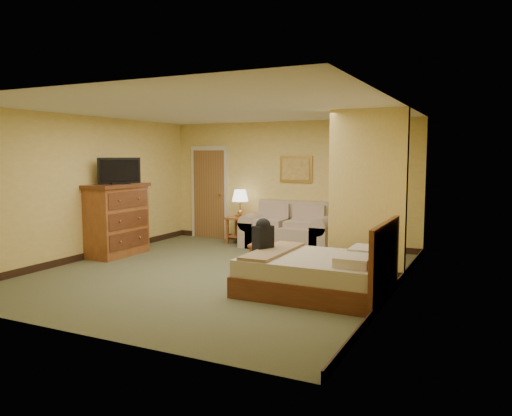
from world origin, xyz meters
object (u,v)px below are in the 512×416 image
Objects in this scene: coffee_table at (270,249)px; bed at (319,273)px; dresser at (117,219)px; loveseat at (288,233)px.

bed reaches higher than coffee_table.
dresser is 4.40m from bed.
loveseat is 2.60× the size of coffee_table.
coffee_table is at bearing 8.15° from dresser.
coffee_table is at bearing 136.04° from bed.
loveseat is at bearing 101.82° from coffee_table.
dresser reaches higher than bed.
dresser is at bearing -141.10° from loveseat.
bed reaches higher than loveseat.
dresser is (-2.99, -0.43, 0.40)m from coffee_table.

